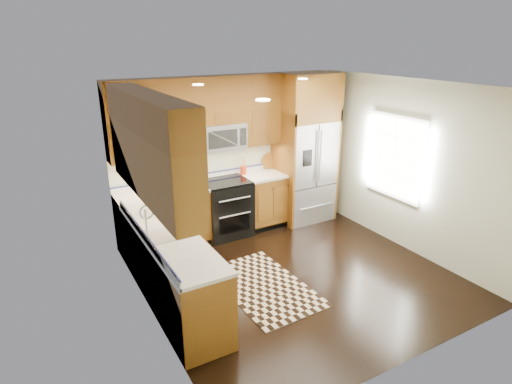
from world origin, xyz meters
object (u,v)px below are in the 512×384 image
range (226,208)px  utensil_crock (243,168)px  refrigerator (305,149)px  rug (264,286)px  knife_block (198,177)px

range → utensil_crock: utensil_crock is taller
utensil_crock → refrigerator: bearing=-12.0°
range → utensil_crock: bearing=24.3°
refrigerator → utensil_crock: bearing=168.0°
refrigerator → utensil_crock: 1.16m
range → refrigerator: 1.76m
refrigerator → rug: refrigerator is taller
utensil_crock → rug: bearing=-110.7°
range → utensil_crock: 0.75m
knife_block → utensil_crock: utensil_crock is taller
range → rug: size_ratio=0.57×
knife_block → rug: bearing=-85.1°
refrigerator → knife_block: refrigerator is taller
rug → utensil_crock: (0.73, 1.92, 1.04)m
knife_block → utensil_crock: (0.88, 0.13, -0.02)m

